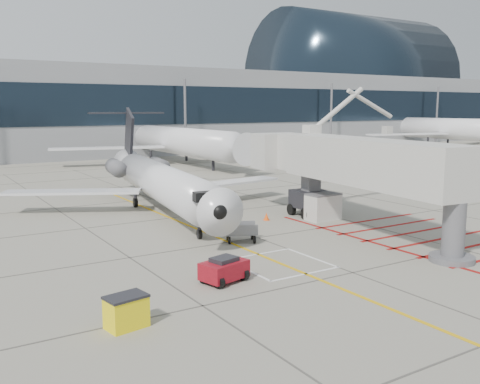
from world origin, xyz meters
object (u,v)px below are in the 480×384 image
jet_bridge (368,171)px  spill_bin (126,311)px  regional_jet (168,165)px  pushback_tug (224,269)px

jet_bridge → spill_bin: jet_bridge is taller
regional_jet → jet_bridge: size_ratio=1.47×
regional_jet → spill_bin: regional_jet is taller
regional_jet → jet_bridge: bearing=-43.6°
regional_jet → pushback_tug: size_ratio=13.88×
regional_jet → spill_bin: size_ratio=20.62×
regional_jet → pushback_tug: 14.92m
jet_bridge → pushback_tug: bearing=-159.3°
spill_bin → jet_bridge: bearing=8.5°
regional_jet → jet_bridge: jet_bridge is taller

